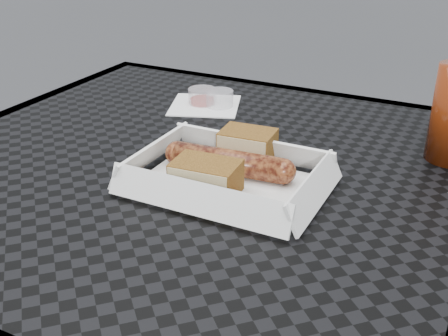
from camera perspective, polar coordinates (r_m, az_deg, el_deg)
name	(u,v)px	position (r m, az deg, el deg)	size (l,w,h in m)	color
patio_table	(190,207)	(0.84, -3.45, -3.96)	(0.80, 0.80, 0.74)	black
food_tray	(227,184)	(0.73, 0.35, -1.67)	(0.22, 0.15, 0.00)	white
bratwurst	(228,162)	(0.75, 0.46, 0.61)	(0.19, 0.05, 0.03)	brown
bread_near	(248,146)	(0.78, 2.41, 2.21)	(0.07, 0.05, 0.05)	brown
bread_far	(206,177)	(0.70, -1.83, -0.95)	(0.08, 0.05, 0.04)	brown
veg_garnish	(250,209)	(0.67, 2.64, -4.14)	(0.03, 0.03, 0.00)	#F64C0A
napkin	(205,105)	(1.02, -1.95, 6.38)	(0.12, 0.12, 0.00)	white
condiment_cup_sauce	(202,97)	(1.02, -2.23, 7.25)	(0.05, 0.05, 0.03)	maroon
condiment_cup_empty	(219,99)	(1.01, -0.48, 7.04)	(0.05, 0.05, 0.03)	silver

